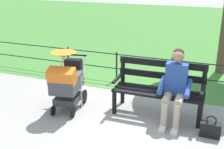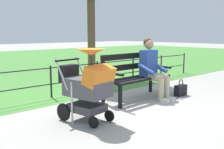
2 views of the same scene
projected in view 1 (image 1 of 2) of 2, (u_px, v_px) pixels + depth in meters
name	position (u px, v px, depth m)	size (l,w,h in m)	color
ground_plane	(123.00, 109.00, 5.51)	(60.00, 60.00, 0.00)	#9E9B93
grass_lawn	(186.00, 27.00, 13.21)	(40.00, 16.00, 0.01)	#478438
park_bench	(159.00, 86.00, 5.21)	(1.61, 0.62, 0.96)	black
person_on_bench	(175.00, 85.00, 4.86)	(0.54, 0.74, 1.28)	tan
stroller	(67.00, 80.00, 5.29)	(0.64, 0.95, 1.15)	black
handbag	(210.00, 129.00, 4.57)	(0.32, 0.14, 0.37)	black
park_fence	(165.00, 69.00, 6.38)	(9.02, 0.04, 0.70)	black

